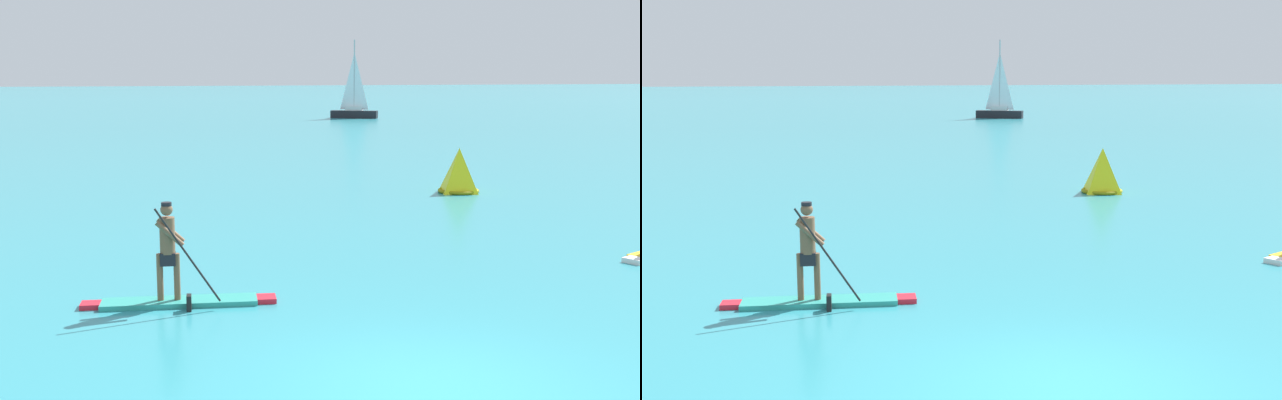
{
  "view_description": "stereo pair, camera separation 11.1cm",
  "coord_description": "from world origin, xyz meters",
  "views": [
    {
      "loc": [
        -3.89,
        -9.02,
        3.99
      ],
      "look_at": [
        1.08,
        9.49,
        0.91
      ],
      "focal_mm": 45.01,
      "sensor_mm": 36.0,
      "label": 1
    },
    {
      "loc": [
        -3.78,
        -9.05,
        3.99
      ],
      "look_at": [
        1.08,
        9.49,
        0.91
      ],
      "focal_mm": 45.01,
      "sensor_mm": 36.0,
      "label": 2
    }
  ],
  "objects": [
    {
      "name": "paddleboarder_mid_center",
      "position": [
        -2.81,
        4.56,
        0.44
      ],
      "size": [
        3.35,
        0.96,
        1.85
      ],
      "rotation": [
        0.0,
        0.0,
        -0.13
      ],
      "color": "teal",
      "rests_on": "ground"
    },
    {
      "name": "sailboat_right_horizon",
      "position": [
        17.01,
        57.44,
        1.04
      ],
      "size": [
        3.96,
        2.73,
        6.68
      ],
      "rotation": [
        0.0,
        0.0,
        5.78
      ],
      "color": "black",
      "rests_on": "ground"
    },
    {
      "name": "ground",
      "position": [
        0.0,
        0.0,
        0.0
      ],
      "size": [
        440.0,
        440.0,
        0.0
      ],
      "primitive_type": "plane",
      "color": "teal"
    },
    {
      "name": "race_marker_buoy",
      "position": [
        7.43,
        15.32,
        0.67
      ],
      "size": [
        1.55,
        1.55,
        1.49
      ],
      "color": "yellow",
      "rests_on": "ground"
    }
  ]
}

